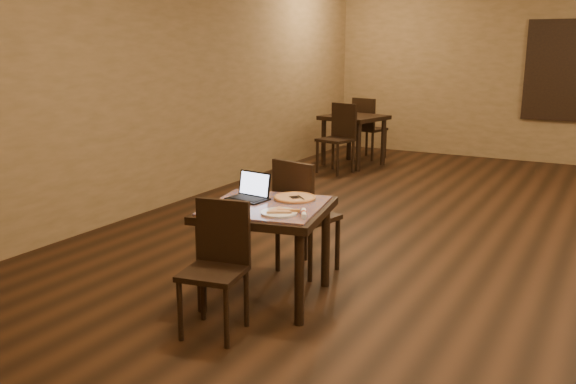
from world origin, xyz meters
The scene contains 17 objects.
ground centered at (0.00, 0.00, 0.00)m, with size 10.00×10.00×0.00m, color black.
wall_back centered at (0.00, 5.00, 1.50)m, with size 8.00×0.02×3.00m, color #98764D.
wall_front centered at (0.00, -5.00, 1.50)m, with size 8.00×0.02×3.00m, color #98764D.
wall_left centered at (-4.00, 0.00, 1.50)m, with size 0.02×10.00×3.00m, color #98764D.
tiled_table centered at (-1.40, -2.26, 0.66)m, with size 1.09×1.09×0.76m.
chair_main_near centered at (-1.42, -2.88, 0.52)m, with size 0.46×0.46×0.92m.
chair_main_far centered at (-1.42, -1.65, 0.57)m, with size 0.52×0.52×1.01m.
laptop centered at (-1.60, -2.16, 0.82)m, with size 0.33×0.27×0.21m.
plate centered at (-1.18, -2.44, 0.77)m, with size 0.27×0.27×0.01m, color white.
pizza_slice centered at (-1.18, -2.44, 0.79)m, with size 0.21×0.21×0.02m, color beige, non-canonical shape.
pizza_pan centered at (-1.28, -2.02, 0.77)m, with size 0.34×0.34×0.01m, color silver.
pizza_whole centered at (-1.28, -2.02, 0.78)m, with size 0.33×0.33×0.02m.
spatula centered at (-1.26, -2.04, 0.79)m, with size 0.09×0.21×0.01m, color silver.
napkin_roll centered at (-1.00, -2.40, 0.78)m, with size 0.12×0.17×0.04m.
other_table_b centered at (-3.00, 3.18, 0.69)m, with size 1.06×1.06×0.83m.
other_table_b_chair_near centered at (-2.98, 2.55, 0.60)m, with size 0.56×0.56×1.07m.
other_table_b_chair_far centered at (-3.02, 3.80, 0.60)m, with size 0.56×0.56×1.07m.
Camera 1 is at (0.94, -6.11, 1.94)m, focal length 38.00 mm.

